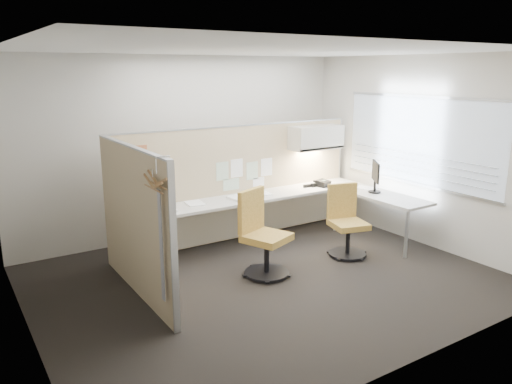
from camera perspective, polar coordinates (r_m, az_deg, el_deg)
floor at (r=6.42m, az=1.25°, el=-9.95°), size 5.50×4.50×0.01m
ceiling at (r=5.88m, az=1.39°, el=15.98°), size 5.50×4.50×0.01m
wall_back at (r=7.93m, az=-7.90°, el=5.12°), size 5.50×0.02×2.80m
wall_front at (r=4.38m, az=18.14°, el=-2.58°), size 5.50×0.02×2.80m
wall_left at (r=5.03m, az=-25.57°, el=-1.18°), size 0.02×4.50×2.80m
wall_right at (r=7.86m, az=18.20°, el=4.47°), size 0.02×4.50×2.80m
window_pane at (r=7.81m, az=18.16°, el=5.55°), size 0.01×2.80×1.30m
partition_back at (r=7.71m, az=-2.01°, el=1.03°), size 4.10×0.06×1.75m
partition_left at (r=5.91m, az=-13.67°, el=-3.39°), size 0.06×2.20×1.75m
desk at (r=7.60m, az=2.31°, el=-1.30°), size 4.00×2.07×0.73m
overhead_bin at (r=8.20m, az=6.87°, el=6.22°), size 0.90×0.36×0.38m
task_light_strip at (r=8.23m, az=6.83°, el=4.77°), size 0.60×0.06×0.02m
pinned_papers at (r=7.69m, az=-1.38°, el=2.20°), size 1.01×0.00×0.47m
poster at (r=6.91m, az=-13.38°, el=3.75°), size 0.28×0.00×0.35m
chair_left at (r=6.39m, az=0.64°, el=-5.10°), size 0.66×0.68×1.09m
chair_right at (r=7.19m, az=10.26°, el=-3.52°), size 0.57×0.59×1.00m
monitor at (r=7.87m, az=13.49°, el=1.90°), size 0.29×0.39×0.48m
phone at (r=8.18m, az=7.64°, el=0.98°), size 0.25×0.24×0.12m
stapler at (r=8.10m, az=5.88°, el=0.71°), size 0.14×0.06×0.05m
tape_dispenser at (r=8.14m, az=6.65°, el=0.80°), size 0.10×0.06×0.06m
coat_hook at (r=4.90m, az=-11.29°, el=-0.38°), size 0.18×0.49×1.46m
paper_stack_0 at (r=6.82m, az=-10.35°, el=-2.05°), size 0.25×0.32×0.03m
paper_stack_1 at (r=7.11m, az=-7.02°, el=-1.31°), size 0.27×0.33×0.02m
paper_stack_2 at (r=7.32m, az=-2.06°, el=-0.70°), size 0.25×0.32×0.04m
paper_stack_3 at (r=7.63m, az=0.62°, el=-0.16°), size 0.25×0.31×0.02m
paper_stack_4 at (r=8.15m, az=12.42°, el=0.42°), size 0.32×0.36×0.02m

